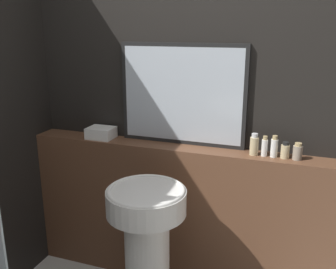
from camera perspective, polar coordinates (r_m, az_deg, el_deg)
name	(u,v)px	position (r m, az deg, el deg)	size (l,w,h in m)	color
wall_back	(192,106)	(2.48, 3.71, 4.42)	(8.00, 0.06, 2.50)	black
vanity_counter	(185,216)	(2.63, 2.64, -12.36)	(2.21, 0.19, 1.00)	brown
pedestal_sink	(147,243)	(2.26, -3.23, -16.14)	(0.45, 0.45, 0.89)	white
mirror	(182,95)	(2.43, 2.18, 6.06)	(0.84, 0.03, 0.66)	black
towel_stack	(101,133)	(2.66, -10.17, 0.26)	(0.18, 0.15, 0.08)	white
shampoo_bottle	(254,145)	(2.33, 13.00, -1.57)	(0.05, 0.05, 0.14)	#C6B284
conditioner_bottle	(265,147)	(2.33, 14.49, -1.83)	(0.04, 0.04, 0.13)	white
lotion_bottle	(274,147)	(2.32, 15.88, -1.87)	(0.04, 0.04, 0.13)	white
body_wash_bottle	(285,151)	(2.32, 17.41, -2.38)	(0.05, 0.05, 0.10)	#C6B284
hand_soap_bottle	(298,152)	(2.32, 19.14, -2.52)	(0.06, 0.06, 0.10)	gray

